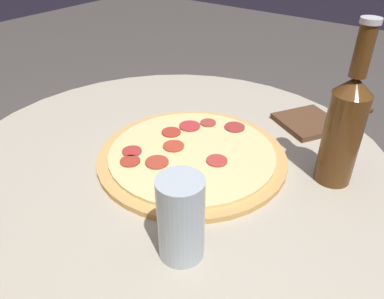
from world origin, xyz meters
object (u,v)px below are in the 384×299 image
object	(u,v)px
pizza	(192,155)
beer_bottle	(344,126)
pizza_paddle	(319,120)
drinking_glass	(181,219)

from	to	relation	value
pizza	beer_bottle	world-z (taller)	beer_bottle
pizza_paddle	pizza	bearing A→B (deg)	-175.90
beer_bottle	pizza	bearing A→B (deg)	22.63
beer_bottle	pizza_paddle	size ratio (longest dim) A/B	1.15
pizza	pizza_paddle	bearing A→B (deg)	-116.33
pizza	drinking_glass	bearing A→B (deg)	123.52
pizza	beer_bottle	bearing A→B (deg)	-157.37
pizza	pizza_paddle	size ratio (longest dim) A/B	1.49
beer_bottle	pizza_paddle	distance (m)	0.23
drinking_glass	pizza	bearing A→B (deg)	-56.48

